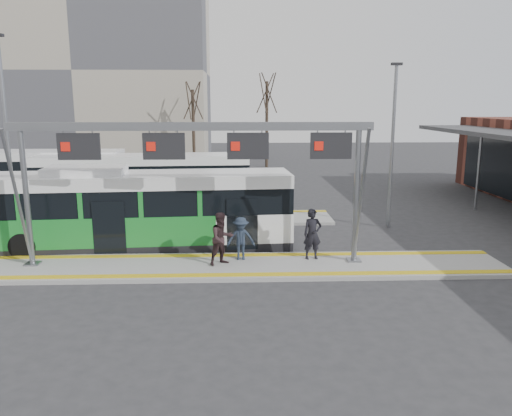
{
  "coord_description": "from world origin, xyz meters",
  "views": [
    {
      "loc": [
        1.13,
        -17.65,
        6.0
      ],
      "look_at": [
        1.89,
        3.0,
        1.65
      ],
      "focal_mm": 35.0,
      "sensor_mm": 36.0,
      "label": 1
    }
  ],
  "objects_px": {
    "passenger_a": "(312,234)",
    "passenger_b": "(222,239)",
    "hero_bus": "(139,211)",
    "passenger_c": "(241,238)",
    "gantry": "(196,152)"
  },
  "relations": [
    {
      "from": "gantry",
      "to": "passenger_c",
      "type": "bearing_deg",
      "value": 13.38
    },
    {
      "from": "hero_bus",
      "to": "passenger_c",
      "type": "bearing_deg",
      "value": -32.68
    },
    {
      "from": "passenger_a",
      "to": "passenger_c",
      "type": "height_order",
      "value": "passenger_a"
    },
    {
      "from": "passenger_a",
      "to": "passenger_b",
      "type": "xyz_separation_m",
      "value": [
        -3.43,
        -0.55,
        0.0
      ]
    },
    {
      "from": "passenger_b",
      "to": "passenger_c",
      "type": "xyz_separation_m",
      "value": [
        0.7,
        0.55,
        -0.15
      ]
    },
    {
      "from": "gantry",
      "to": "passenger_b",
      "type": "xyz_separation_m",
      "value": [
        0.87,
        -0.18,
        -3.17
      ]
    },
    {
      "from": "gantry",
      "to": "hero_bus",
      "type": "distance_m",
      "value": 4.69
    },
    {
      "from": "hero_bus",
      "to": "passenger_a",
      "type": "relative_size",
      "value": 6.56
    },
    {
      "from": "passenger_b",
      "to": "hero_bus",
      "type": "bearing_deg",
      "value": 108.25
    },
    {
      "from": "passenger_c",
      "to": "passenger_b",
      "type": "bearing_deg",
      "value": -143.77
    },
    {
      "from": "hero_bus",
      "to": "passenger_c",
      "type": "height_order",
      "value": "hero_bus"
    },
    {
      "from": "hero_bus",
      "to": "passenger_b",
      "type": "xyz_separation_m",
      "value": [
        3.55,
        -2.9,
        -0.46
      ]
    },
    {
      "from": "passenger_a",
      "to": "passenger_b",
      "type": "height_order",
      "value": "passenger_b"
    },
    {
      "from": "hero_bus",
      "to": "passenger_a",
      "type": "height_order",
      "value": "hero_bus"
    },
    {
      "from": "hero_bus",
      "to": "passenger_b",
      "type": "height_order",
      "value": "hero_bus"
    }
  ]
}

